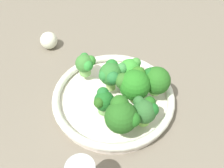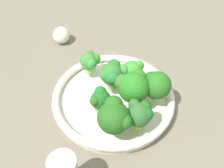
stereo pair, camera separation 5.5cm
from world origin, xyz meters
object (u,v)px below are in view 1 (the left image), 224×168
object	(u,v)px
bowl	(112,98)
broccoli_floret_7	(110,74)
broccoli_floret_1	(129,70)
garlic_bulb	(49,40)
broccoli_floret_6	(122,116)
broccoli_floret_4	(145,110)
broccoli_floret_5	(156,80)
broccoli_floret_2	(86,64)
broccoli_floret_3	(134,84)
broccoli_floret_0	(104,101)

from	to	relation	value
bowl	broccoli_floret_7	size ratio (longest dim) A/B	3.95
broccoli_floret_1	garlic_bulb	size ratio (longest dim) A/B	1.35
broccoli_floret_7	broccoli_floret_6	bearing A→B (deg)	25.75
broccoli_floret_4	broccoli_floret_5	bearing A→B (deg)	174.28
broccoli_floret_2	broccoli_floret_5	world-z (taller)	broccoli_floret_5
broccoli_floret_3	broccoli_floret_1	bearing A→B (deg)	-157.36
broccoli_floret_1	broccoli_floret_6	bearing A→B (deg)	5.55
broccoli_floret_2	garlic_bulb	size ratio (longest dim) A/B	1.13
broccoli_floret_5	broccoli_floret_6	size ratio (longest dim) A/B	0.91
bowl	broccoli_floret_1	world-z (taller)	broccoli_floret_1
broccoli_floret_0	broccoli_floret_7	xyz separation A→B (cm)	(-6.21, -0.27, 1.26)
bowl	broccoli_floret_2	size ratio (longest dim) A/B	5.19
broccoli_floret_4	broccoli_floret_2	bearing A→B (deg)	-123.15
broccoli_floret_0	broccoli_floret_5	world-z (taller)	broccoli_floret_5
broccoli_floret_3	broccoli_floret_5	xyz separation A→B (cm)	(-2.70, 4.05, -0.58)
broccoli_floret_2	garlic_bulb	world-z (taller)	broccoli_floret_2
broccoli_floret_6	bowl	bearing A→B (deg)	-154.31
broccoli_floret_0	broccoli_floret_3	size ratio (longest dim) A/B	0.73
broccoli_floret_7	garlic_bulb	bearing A→B (deg)	-122.54
broccoli_floret_0	broccoli_floret_3	bearing A→B (deg)	133.84
broccoli_floret_6	broccoli_floret_7	distance (cm)	10.58
broccoli_floret_4	broccoli_floret_6	distance (cm)	4.87
bowl	garlic_bulb	size ratio (longest dim) A/B	5.84
garlic_bulb	bowl	bearing A→B (deg)	55.55
broccoli_floret_6	broccoli_floret_7	xyz separation A→B (cm)	(-9.53, -4.60, 0.14)
bowl	broccoli_floret_3	world-z (taller)	broccoli_floret_3
broccoli_floret_0	broccoli_floret_4	distance (cm)	8.19
broccoli_floret_4	broccoli_floret_6	bearing A→B (deg)	-53.28
bowl	broccoli_floret_7	distance (cm)	5.98
broccoli_floret_2	broccoli_floret_4	world-z (taller)	broccoli_floret_4
broccoli_floret_0	broccoli_floret_5	distance (cm)	11.65
broccoli_floret_0	broccoli_floret_7	bearing A→B (deg)	-177.52
broccoli_floret_0	broccoli_floret_5	size ratio (longest dim) A/B	0.82
broccoli_floret_6	broccoli_floret_7	world-z (taller)	broccoli_floret_6
broccoli_floret_1	broccoli_floret_3	distance (cm)	4.65
broccoli_floret_0	broccoli_floret_7	world-z (taller)	broccoli_floret_7
broccoli_floret_4	broccoli_floret_6	xyz separation A→B (cm)	(2.87, -3.85, 0.82)
broccoli_floret_5	garlic_bulb	distance (cm)	31.94
broccoli_floret_4	broccoli_floret_6	world-z (taller)	broccoli_floret_6
broccoli_floret_6	broccoli_floret_5	bearing A→B (deg)	156.64
broccoli_floret_1	broccoli_floret_4	bearing A→B (deg)	28.16
broccoli_floret_2	broccoli_floret_1	bearing A→B (deg)	88.11
broccoli_floret_0	broccoli_floret_2	xyz separation A→B (cm)	(-9.29, -6.74, -0.08)
broccoli_floret_7	broccoli_floret_2	bearing A→B (deg)	-115.42
broccoli_floret_7	bowl	bearing A→B (deg)	26.09
garlic_bulb	broccoli_floret_7	bearing A→B (deg)	57.46
broccoli_floret_2	broccoli_floret_7	xyz separation A→B (cm)	(3.08, 6.47, 1.34)
broccoli_floret_4	broccoli_floret_5	world-z (taller)	broccoli_floret_5
broccoli_floret_2	broccoli_floret_3	xyz separation A→B (cm)	(4.57, 11.65, 1.37)
garlic_bulb	broccoli_floret_6	bearing A→B (deg)	47.87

